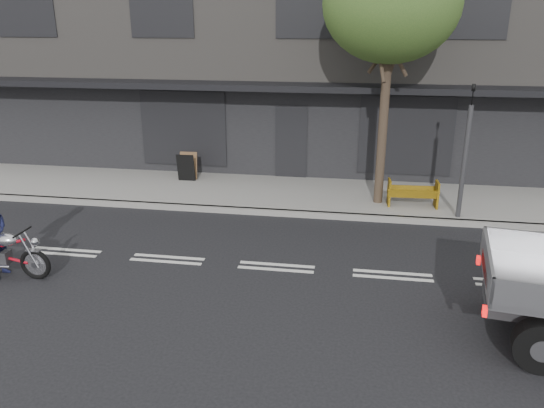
{
  "coord_description": "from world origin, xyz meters",
  "views": [
    {
      "loc": [
        1.53,
        -9.98,
        4.95
      ],
      "look_at": [
        -0.17,
        0.5,
        1.23
      ],
      "focal_mm": 35.0,
      "sensor_mm": 36.0,
      "label": 1
    }
  ],
  "objects": [
    {
      "name": "ground",
      "position": [
        0.0,
        0.0,
        0.0
      ],
      "size": [
        80.0,
        80.0,
        0.0
      ],
      "primitive_type": "plane",
      "color": "black",
      "rests_on": "ground"
    },
    {
      "name": "sidewalk",
      "position": [
        0.0,
        4.7,
        0.07
      ],
      "size": [
        32.0,
        3.2,
        0.15
      ],
      "primitive_type": "cube",
      "color": "gray",
      "rests_on": "ground"
    },
    {
      "name": "kerb",
      "position": [
        0.0,
        3.1,
        0.07
      ],
      "size": [
        32.0,
        0.2,
        0.15
      ],
      "primitive_type": "cube",
      "color": "gray",
      "rests_on": "ground"
    },
    {
      "name": "building_main",
      "position": [
        0.0,
        11.3,
        4.0
      ],
      "size": [
        26.0,
        10.0,
        8.0
      ],
      "primitive_type": "cube",
      "color": "slate",
      "rests_on": "ground"
    },
    {
      "name": "street_tree",
      "position": [
        2.2,
        4.2,
        5.28
      ],
      "size": [
        3.4,
        3.4,
        6.74
      ],
      "color": "#382B21",
      "rests_on": "ground"
    },
    {
      "name": "traffic_light_pole",
      "position": [
        4.2,
        3.35,
        1.65
      ],
      "size": [
        0.12,
        0.12,
        3.5
      ],
      "color": "#2D2D30",
      "rests_on": "ground"
    },
    {
      "name": "motorcycle",
      "position": [
        -5.36,
        -1.26,
        0.53
      ],
      "size": [
        2.0,
        0.58,
        1.03
      ],
      "rotation": [
        0.0,
        0.0,
        -0.01
      ],
      "color": "black",
      "rests_on": "ground"
    },
    {
      "name": "construction_barrier",
      "position": [
        3.1,
        3.81,
        0.52
      ],
      "size": [
        1.36,
        0.6,
        0.75
      ],
      "primitive_type": null,
      "rotation": [
        0.0,
        0.0,
        0.05
      ],
      "color": "#EAA70C",
      "rests_on": "sidewalk"
    },
    {
      "name": "sandwich_board",
      "position": [
        -3.66,
        5.26,
        0.58
      ],
      "size": [
        0.56,
        0.39,
        0.86
      ],
      "primitive_type": null,
      "rotation": [
        0.0,
        0.0,
        0.04
      ],
      "color": "black",
      "rests_on": "sidewalk"
    }
  ]
}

